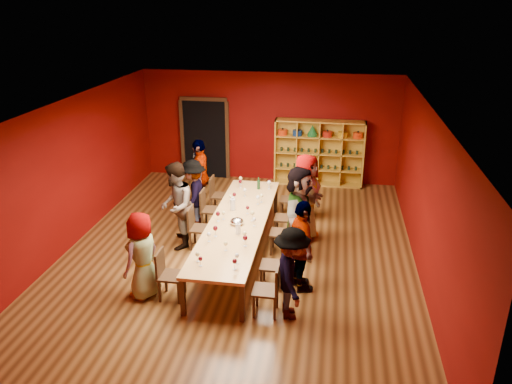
% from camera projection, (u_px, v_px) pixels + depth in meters
% --- Properties ---
extents(room_shell, '(7.10, 9.10, 3.04)m').
position_uv_depth(room_shell, '(237.00, 185.00, 9.57)').
color(room_shell, '#4E2F14').
rests_on(room_shell, ground).
extents(tasting_table, '(1.10, 4.50, 0.75)m').
position_uv_depth(tasting_table, '(238.00, 223.00, 9.86)').
color(tasting_table, tan).
rests_on(tasting_table, ground).
extents(doorway, '(1.40, 0.17, 2.30)m').
position_uv_depth(doorway, '(205.00, 138.00, 14.04)').
color(doorway, black).
rests_on(doorway, ground).
extents(shelving_unit, '(2.40, 0.40, 1.80)m').
position_uv_depth(shelving_unit, '(319.00, 150.00, 13.51)').
color(shelving_unit, gold).
rests_on(shelving_unit, ground).
extents(chair_person_left_0, '(0.42, 0.42, 0.89)m').
position_uv_depth(chair_person_left_0, '(167.00, 272.00, 8.52)').
color(chair_person_left_0, '#311E10').
rests_on(chair_person_left_0, ground).
extents(person_left_0, '(0.65, 0.86, 1.56)m').
position_uv_depth(person_left_0, '(142.00, 256.00, 8.47)').
color(person_left_0, '#454549').
rests_on(person_left_0, ground).
extents(chair_person_left_2, '(0.42, 0.42, 0.89)m').
position_uv_depth(chair_person_left_2, '(196.00, 225.00, 10.23)').
color(chair_person_left_2, '#311E10').
rests_on(chair_person_left_2, ground).
extents(person_left_2, '(0.64, 0.95, 1.81)m').
position_uv_depth(person_left_2, '(176.00, 206.00, 10.14)').
color(person_left_2, '#505055').
rests_on(person_left_2, ground).
extents(chair_person_left_3, '(0.42, 0.42, 0.89)m').
position_uv_depth(chair_person_left_3, '(208.00, 207.00, 11.11)').
color(chair_person_left_3, '#311E10').
rests_on(chair_person_left_3, ground).
extents(person_left_3, '(0.50, 1.05, 1.57)m').
position_uv_depth(person_left_3, '(194.00, 194.00, 11.04)').
color(person_left_3, '#5788B4').
rests_on(person_left_3, ground).
extents(chair_person_left_4, '(0.42, 0.42, 0.89)m').
position_uv_depth(chair_person_left_4, '(217.00, 193.00, 11.89)').
color(chair_person_left_4, '#311E10').
rests_on(chair_person_left_4, ground).
extents(person_left_4, '(0.70, 1.13, 1.80)m').
position_uv_depth(person_left_4, '(200.00, 176.00, 11.80)').
color(person_left_4, pink).
rests_on(person_left_4, ground).
extents(chair_person_right_0, '(0.42, 0.42, 0.89)m').
position_uv_depth(chair_person_right_0, '(271.00, 287.00, 8.07)').
color(chair_person_right_0, '#311E10').
rests_on(chair_person_right_0, ground).
extents(person_right_0, '(0.62, 1.08, 1.57)m').
position_uv_depth(person_right_0, '(291.00, 274.00, 7.92)').
color(person_right_0, silver).
rests_on(person_right_0, ground).
extents(chair_person_right_1, '(0.42, 0.42, 0.89)m').
position_uv_depth(chair_person_right_1, '(277.00, 262.00, 8.82)').
color(chair_person_right_1, '#311E10').
rests_on(chair_person_right_1, ground).
extents(person_right_1, '(0.77, 1.09, 1.69)m').
position_uv_depth(person_right_1, '(302.00, 247.00, 8.62)').
color(person_right_1, '#4C4D51').
rests_on(person_right_1, ground).
extents(chair_person_right_2, '(0.42, 0.42, 0.89)m').
position_uv_depth(chair_person_right_2, '(285.00, 230.00, 10.02)').
color(chair_person_right_2, '#311E10').
rests_on(chair_person_right_2, ground).
extents(person_right_2, '(0.86, 1.79, 1.86)m').
position_uv_depth(person_right_2, '(299.00, 211.00, 9.82)').
color(person_right_2, '#4A4A4F').
rests_on(person_right_2, ground).
extents(chair_person_right_3, '(0.42, 0.42, 0.89)m').
position_uv_depth(chair_person_right_3, '(288.00, 215.00, 10.68)').
color(chair_person_right_3, '#311E10').
rests_on(chair_person_right_3, ground).
extents(person_right_3, '(0.81, 1.04, 1.88)m').
position_uv_depth(person_right_3, '(305.00, 197.00, 10.47)').
color(person_right_3, '#141D37').
rests_on(person_right_3, ground).
extents(chair_person_right_4, '(0.42, 0.42, 0.89)m').
position_uv_depth(chair_person_right_4, '(293.00, 197.00, 11.64)').
color(chair_person_right_4, '#311E10').
rests_on(chair_person_right_4, ground).
extents(person_right_4, '(0.48, 0.61, 1.52)m').
position_uv_depth(person_right_4, '(312.00, 188.00, 11.48)').
color(person_right_4, '#5E82C2').
rests_on(person_right_4, ground).
extents(wine_glass_0, '(0.09, 0.09, 0.22)m').
position_uv_depth(wine_glass_0, '(252.00, 213.00, 9.77)').
color(wine_glass_0, white).
rests_on(wine_glass_0, tasting_table).
extents(wine_glass_1, '(0.08, 0.08, 0.19)m').
position_uv_depth(wine_glass_1, '(245.00, 190.00, 10.98)').
color(wine_glass_1, white).
rests_on(wine_glass_1, tasting_table).
extents(wine_glass_2, '(0.07, 0.07, 0.18)m').
position_uv_depth(wine_glass_2, '(248.00, 208.00, 10.10)').
color(wine_glass_2, white).
rests_on(wine_glass_2, tasting_table).
extents(wine_glass_3, '(0.08, 0.08, 0.20)m').
position_uv_depth(wine_glass_3, '(241.00, 179.00, 11.65)').
color(wine_glass_3, white).
rests_on(wine_glass_3, tasting_table).
extents(wine_glass_4, '(0.08, 0.08, 0.19)m').
position_uv_depth(wine_glass_4, '(237.00, 256.00, 8.24)').
color(wine_glass_4, white).
rests_on(wine_glass_4, tasting_table).
extents(wine_glass_5, '(0.08, 0.08, 0.21)m').
position_uv_depth(wine_glass_5, '(218.00, 214.00, 9.76)').
color(wine_glass_5, white).
rests_on(wine_glass_5, tasting_table).
extents(wine_glass_6, '(0.07, 0.07, 0.18)m').
position_uv_depth(wine_glass_6, '(226.00, 244.00, 8.64)').
color(wine_glass_6, white).
rests_on(wine_glass_6, tasting_table).
extents(wine_glass_7, '(0.08, 0.08, 0.20)m').
position_uv_depth(wine_glass_7, '(235.00, 262.00, 8.05)').
color(wine_glass_7, white).
rests_on(wine_glass_7, tasting_table).
extents(wine_glass_8, '(0.09, 0.09, 0.22)m').
position_uv_depth(wine_glass_8, '(245.00, 238.00, 8.78)').
color(wine_glass_8, white).
rests_on(wine_glass_8, tasting_table).
extents(wine_glass_9, '(0.07, 0.07, 0.18)m').
position_uv_depth(wine_glass_9, '(254.00, 220.00, 9.56)').
color(wine_glass_9, white).
rests_on(wine_glass_9, tasting_table).
extents(wine_glass_10, '(0.07, 0.07, 0.18)m').
position_uv_depth(wine_glass_10, '(230.00, 197.00, 10.66)').
color(wine_glass_10, white).
rests_on(wine_glass_10, tasting_table).
extents(wine_glass_11, '(0.08, 0.08, 0.19)m').
position_uv_depth(wine_glass_11, '(269.00, 182.00, 11.50)').
color(wine_glass_11, white).
rests_on(wine_glass_11, tasting_table).
extents(wine_glass_12, '(0.08, 0.08, 0.20)m').
position_uv_depth(wine_glass_12, '(258.00, 198.00, 10.55)').
color(wine_glass_12, white).
rests_on(wine_glass_12, tasting_table).
extents(wine_glass_13, '(0.07, 0.07, 0.18)m').
position_uv_depth(wine_glass_13, '(200.00, 259.00, 8.15)').
color(wine_glass_13, white).
rests_on(wine_glass_13, tasting_table).
extents(wine_glass_14, '(0.09, 0.09, 0.22)m').
position_uv_depth(wine_glass_14, '(215.00, 229.00, 9.14)').
color(wine_glass_14, white).
rests_on(wine_glass_14, tasting_table).
extents(wine_glass_15, '(0.08, 0.08, 0.19)m').
position_uv_depth(wine_glass_15, '(240.00, 182.00, 11.47)').
color(wine_glass_15, white).
rests_on(wine_glass_15, tasting_table).
extents(wine_glass_16, '(0.08, 0.08, 0.20)m').
position_uv_depth(wine_glass_16, '(234.00, 195.00, 10.72)').
color(wine_glass_16, white).
rests_on(wine_glass_16, tasting_table).
extents(wine_glass_17, '(0.07, 0.07, 0.19)m').
position_uv_depth(wine_glass_17, '(245.00, 234.00, 9.00)').
color(wine_glass_17, white).
rests_on(wine_glass_17, tasting_table).
extents(wine_glass_18, '(0.08, 0.08, 0.19)m').
position_uv_depth(wine_glass_18, '(209.00, 235.00, 8.96)').
color(wine_glass_18, white).
rests_on(wine_glass_18, tasting_table).
extents(wine_glass_19, '(0.08, 0.08, 0.19)m').
position_uv_depth(wine_glass_19, '(198.00, 254.00, 8.28)').
color(wine_glass_19, white).
rests_on(wine_glass_19, tasting_table).
extents(wine_glass_20, '(0.08, 0.08, 0.21)m').
position_uv_depth(wine_glass_20, '(269.00, 183.00, 11.38)').
color(wine_glass_20, white).
rests_on(wine_glass_20, tasting_table).
extents(wine_glass_21, '(0.07, 0.07, 0.18)m').
position_uv_depth(wine_glass_21, '(224.00, 213.00, 9.85)').
color(wine_glass_21, white).
rests_on(wine_glass_21, tasting_table).
extents(wine_glass_22, '(0.08, 0.08, 0.20)m').
position_uv_depth(wine_glass_22, '(261.00, 196.00, 10.65)').
color(wine_glass_22, white).
rests_on(wine_glass_22, tasting_table).
extents(spittoon_bowl, '(0.27, 0.27, 0.15)m').
position_uv_depth(spittoon_bowl, '(237.00, 221.00, 9.66)').
color(spittoon_bowl, '#B9BBC0').
rests_on(spittoon_bowl, tasting_table).
extents(carafe_a, '(0.12, 0.12, 0.28)m').
position_uv_depth(carafe_a, '(233.00, 204.00, 10.29)').
color(carafe_a, white).
rests_on(carafe_a, tasting_table).
extents(carafe_b, '(0.11, 0.11, 0.25)m').
position_uv_depth(carafe_b, '(238.00, 228.00, 9.26)').
color(carafe_b, white).
rests_on(carafe_b, tasting_table).
extents(wine_bottle, '(0.09, 0.09, 0.29)m').
position_uv_depth(wine_bottle, '(259.00, 185.00, 11.39)').
color(wine_bottle, '#14371B').
rests_on(wine_bottle, tasting_table).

